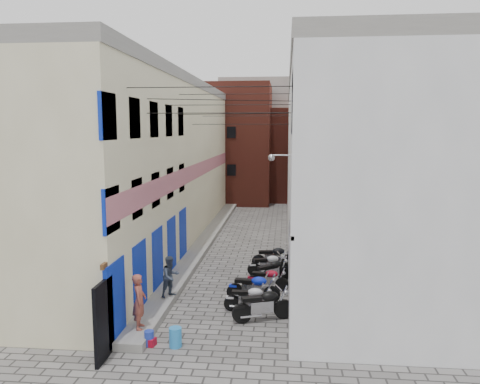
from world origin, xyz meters
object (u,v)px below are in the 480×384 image
(motorcycle_g, at_px, (274,256))
(motorcycle_d, at_px, (267,278))
(motorcycle_c, at_px, (253,286))
(motorcycle_f, at_px, (268,263))
(red_crate, at_px, (149,342))
(person_b, at_px, (171,276))
(motorcycle_a, at_px, (263,303))
(motorcycle_b, at_px, (250,297))
(water_jug_near, at_px, (149,338))
(water_jug_far, at_px, (175,337))
(person_a, at_px, (139,301))
(motorcycle_e, at_px, (272,270))

(motorcycle_g, bearing_deg, motorcycle_d, -12.85)
(motorcycle_c, bearing_deg, motorcycle_d, 166.59)
(motorcycle_f, bearing_deg, red_crate, -39.11)
(motorcycle_g, height_order, red_crate, motorcycle_g)
(motorcycle_g, bearing_deg, person_b, -47.15)
(person_b, distance_m, red_crate, 3.49)
(motorcycle_a, bearing_deg, motorcycle_b, -165.95)
(motorcycle_a, bearing_deg, water_jug_near, -76.70)
(motorcycle_c, bearing_deg, water_jug_near, -29.46)
(motorcycle_g, relative_size, water_jug_far, 3.46)
(person_a, bearing_deg, motorcycle_a, -77.62)
(water_jug_near, bearing_deg, red_crate, 0.00)
(red_crate, bearing_deg, motorcycle_g, 67.07)
(motorcycle_c, bearing_deg, motorcycle_b, 3.20)
(motorcycle_b, bearing_deg, motorcycle_d, 166.98)
(motorcycle_e, height_order, motorcycle_g, motorcycle_g)
(water_jug_near, relative_size, red_crate, 1.23)
(water_jug_far, bearing_deg, motorcycle_d, 64.27)
(motorcycle_e, bearing_deg, motorcycle_d, -49.41)
(motorcycle_c, bearing_deg, motorcycle_f, 178.87)
(motorcycle_e, xyz_separation_m, water_jug_near, (-3.38, -5.91, -0.33))
(motorcycle_c, distance_m, motorcycle_d, 1.34)
(water_jug_far, relative_size, red_crate, 1.58)
(motorcycle_d, relative_size, water_jug_far, 2.96)
(motorcycle_b, distance_m, person_b, 2.99)
(motorcycle_d, height_order, person_b, person_b)
(motorcycle_a, xyz_separation_m, motorcycle_b, (-0.50, 0.74, -0.08))
(motorcycle_d, height_order, water_jug_near, motorcycle_d)
(person_b, bearing_deg, motorcycle_d, -23.53)
(motorcycle_c, bearing_deg, red_crate, -29.46)
(motorcycle_d, distance_m, water_jug_near, 6.02)
(water_jug_far, distance_m, red_crate, 0.80)
(motorcycle_b, relative_size, person_b, 1.20)
(motorcycle_b, bearing_deg, person_b, -100.59)
(motorcycle_a, height_order, motorcycle_e, motorcycle_a)
(person_b, height_order, water_jug_far, person_b)
(motorcycle_e, bearing_deg, motorcycle_a, -41.66)
(motorcycle_d, relative_size, red_crate, 4.68)
(motorcycle_g, distance_m, water_jug_near, 8.72)
(motorcycle_d, bearing_deg, motorcycle_g, -176.61)
(person_a, bearing_deg, motorcycle_f, -39.59)
(water_jug_near, bearing_deg, person_b, 93.22)
(motorcycle_g, distance_m, person_b, 5.89)
(person_a, bearing_deg, person_b, -15.29)
(red_crate, bearing_deg, motorcycle_d, 57.55)
(motorcycle_a, relative_size, motorcycle_e, 1.09)
(person_a, distance_m, red_crate, 1.24)
(motorcycle_e, relative_size, water_jug_near, 4.30)
(person_b, bearing_deg, motorcycle_a, -70.65)
(motorcycle_g, bearing_deg, motorcycle_e, -10.04)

